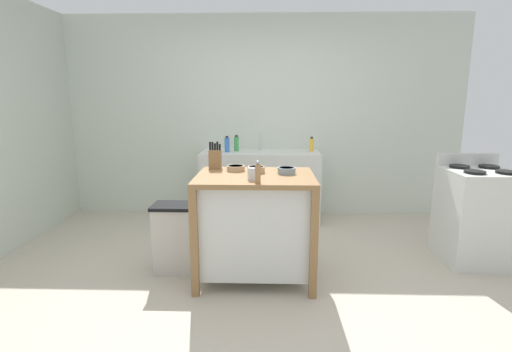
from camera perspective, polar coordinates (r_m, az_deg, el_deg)
name	(u,v)px	position (r m, az deg, el deg)	size (l,w,h in m)	color
ground_plane	(259,281)	(3.40, 0.48, -15.54)	(6.22, 6.22, 0.00)	#BCB29E
wall_back	(263,117)	(5.11, 1.06, 8.78)	(5.22, 0.10, 2.60)	silver
wall_left	(2,124)	(4.63, -33.81, 6.54)	(0.10, 2.67, 2.60)	beige
kitchen_island	(255,221)	(3.30, -0.11, -6.78)	(0.99, 0.76, 0.92)	olive
knife_block	(215,159)	(3.48, -6.14, 2.60)	(0.11, 0.09, 0.25)	olive
bowl_ceramic_wide	(236,168)	(3.38, -3.05, 1.20)	(0.16, 0.16, 0.05)	tan
bowl_stoneware_deep	(256,169)	(3.28, 0.02, 1.00)	(0.15, 0.15, 0.05)	tan
bowl_ceramic_small	(287,170)	(3.25, 4.60, 0.84)	(0.15, 0.15, 0.05)	gray
drinking_cup	(252,174)	(2.99, -0.61, 0.32)	(0.07, 0.07, 0.10)	silver
pepper_grinder	(258,173)	(2.85, 0.27, 0.48)	(0.04, 0.04, 0.18)	#9E7042
trash_bin	(174,238)	(3.55, -12.16, -9.05)	(0.36, 0.28, 0.63)	#B7B2A8
sink_counter	(260,186)	(4.88, 0.65, -1.47)	(1.48, 0.60, 0.89)	silver
sink_faucet	(261,142)	(4.92, 0.70, 5.19)	(0.02, 0.02, 0.22)	#B7BCC1
bottle_spray_cleaner	(236,144)	(4.82, -2.95, 4.86)	(0.06, 0.06, 0.20)	green
bottle_dish_soap	(312,145)	(4.85, 8.32, 4.68)	(0.05, 0.05, 0.18)	yellow
bottle_hand_soap	(227,145)	(4.74, -4.36, 4.71)	(0.06, 0.06, 0.20)	blue
stove	(476,216)	(4.20, 30.15, -5.15)	(0.60, 0.60, 1.01)	silver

